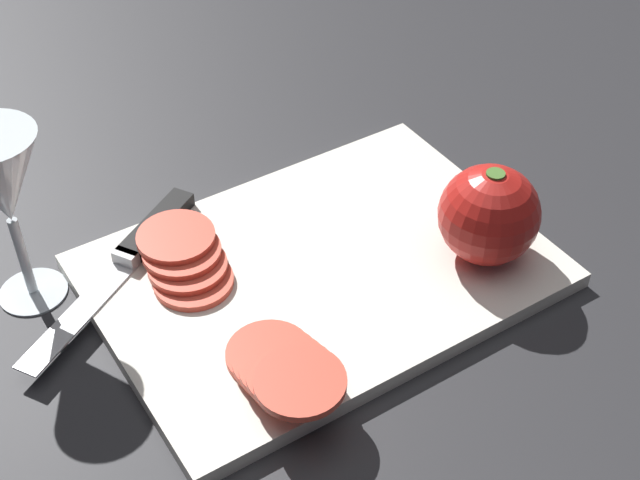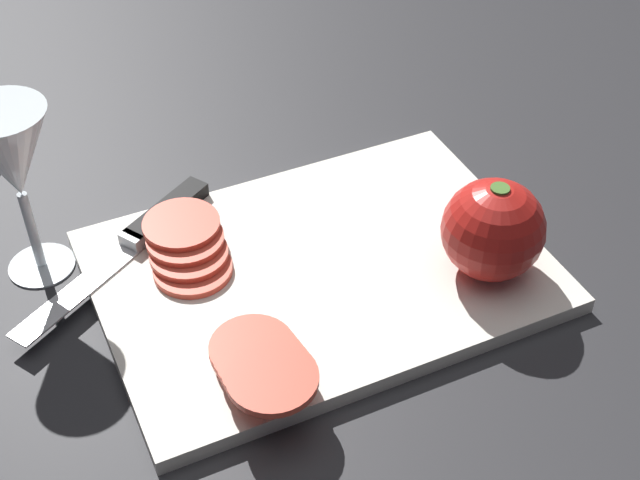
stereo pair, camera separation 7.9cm
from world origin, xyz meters
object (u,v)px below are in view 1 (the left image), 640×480
object	(u,v)px
wine_glass	(1,185)
tomato_slice_stack_far	(284,367)
tomato_slice_stack_near	(185,259)
whole_tomato	(489,215)
knife	(142,242)

from	to	relation	value
wine_glass	tomato_slice_stack_far	world-z (taller)	wine_glass
tomato_slice_stack_near	tomato_slice_stack_far	world-z (taller)	tomato_slice_stack_far
wine_glass	tomato_slice_stack_near	bearing A→B (deg)	-26.58
wine_glass	whole_tomato	size ratio (longest dim) A/B	1.86
wine_glass	tomato_slice_stack_near	xyz separation A→B (m)	(0.12, -0.06, -0.09)
whole_tomato	knife	size ratio (longest dim) A/B	0.43
wine_glass	knife	distance (m)	0.15
wine_glass	whole_tomato	world-z (taller)	wine_glass
whole_tomato	tomato_slice_stack_far	bearing A→B (deg)	-172.51
tomato_slice_stack_near	wine_glass	bearing A→B (deg)	153.42
tomato_slice_stack_far	knife	bearing A→B (deg)	98.12
whole_tomato	tomato_slice_stack_far	size ratio (longest dim) A/B	0.73
whole_tomato	tomato_slice_stack_near	distance (m)	0.27
knife	tomato_slice_stack_near	world-z (taller)	tomato_slice_stack_near
tomato_slice_stack_near	tomato_slice_stack_far	bearing A→B (deg)	-86.73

